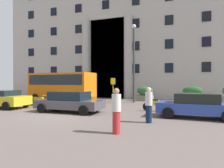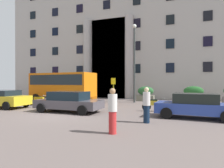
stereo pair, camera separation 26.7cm
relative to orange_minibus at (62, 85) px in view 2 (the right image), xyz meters
The scene contains 17 objects.
ground_plane 6.80m from the orange_minibus, 56.83° to the right, with size 80.00×64.00×0.12m, color #645753.
office_building_facade 14.16m from the orange_minibus, 73.32° to the left, with size 34.28×9.77×16.75m.
orange_minibus is the anchor object (origin of this frame).
bus_stop_sign 4.87m from the orange_minibus, 20.65° to the left, with size 0.44×0.08×2.41m.
hedge_planter_far_west 12.93m from the orange_minibus, 23.26° to the left, with size 1.97×0.85×1.62m.
hedge_planter_entrance_right 8.97m from the orange_minibus, 145.12° to the left, with size 1.71×0.90×1.38m.
hedge_planter_east 8.70m from the orange_minibus, 34.89° to the left, with size 1.77×0.92×1.56m.
hedge_planter_entrance_left 5.44m from the orange_minibus, 109.41° to the left, with size 2.16×0.72×1.67m.
parked_compact_extra 12.25m from the orange_minibus, 20.36° to the right, with size 4.35×2.18×1.38m.
parked_estate_mid 5.20m from the orange_minibus, 119.26° to the right, with size 4.20×2.16×1.38m.
parked_coupe_end 5.93m from the orange_minibus, 52.09° to the right, with size 4.48×2.07×1.38m.
scooter_by_planter 9.43m from the orange_minibus, 14.79° to the right, with size 1.92×0.55×0.89m.
motorcycle_near_kerb 4.05m from the orange_minibus, 37.17° to the right, with size 1.93×0.69×0.89m.
motorcycle_far_end 2.71m from the orange_minibus, 112.74° to the right, with size 1.95×0.55×0.89m.
pedestrian_woman_dark_dress 12.11m from the orange_minibus, 47.22° to the right, with size 0.36×0.36×1.77m.
pedestrian_child_trailing 11.16m from the orange_minibus, 35.12° to the right, with size 0.36×0.36×1.75m.
lamppost_plaza_centre 7.53m from the orange_minibus, 25.24° to the left, with size 0.40×0.40×7.75m.
Camera 2 is at (7.12, -10.48, 1.98)m, focal length 31.37 mm.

